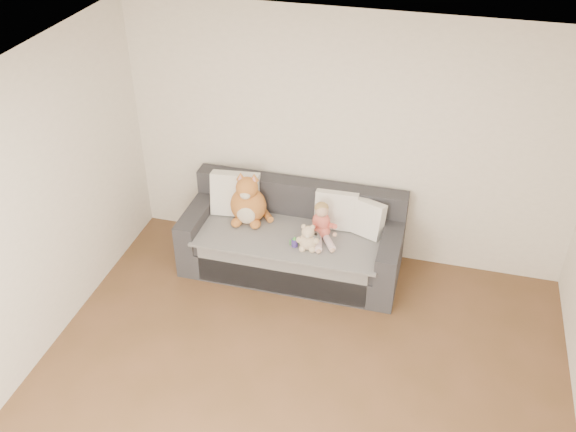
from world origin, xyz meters
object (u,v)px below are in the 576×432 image
object	(u,v)px
sippy_cup	(295,241)
toddler	(322,224)
sofa	(293,242)
teddy_bear	(308,239)
plush_cat	(248,203)

from	to	relation	value
sippy_cup	toddler	bearing A→B (deg)	43.29
sofa	teddy_bear	size ratio (longest dim) A/B	7.81
sofa	toddler	distance (m)	0.46
sofa	teddy_bear	distance (m)	0.46
teddy_bear	sippy_cup	size ratio (longest dim) A/B	2.50
teddy_bear	sippy_cup	bearing A→B (deg)	170.53
toddler	teddy_bear	world-z (taller)	toddler
toddler	sippy_cup	size ratio (longest dim) A/B	3.53
sippy_cup	sofa	bearing A→B (deg)	108.01
toddler	sippy_cup	world-z (taller)	toddler
sofa	sippy_cup	xyz separation A→B (m)	(0.09, -0.29, 0.22)
sofa	teddy_bear	world-z (taller)	sofa
plush_cat	teddy_bear	size ratio (longest dim) A/B	2.02
sofa	sippy_cup	size ratio (longest dim) A/B	19.52
sofa	plush_cat	bearing A→B (deg)	176.07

